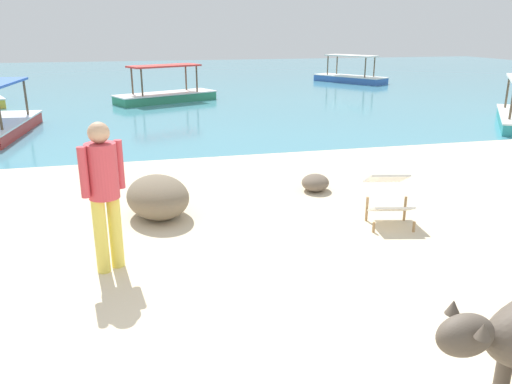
# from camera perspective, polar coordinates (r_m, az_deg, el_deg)

# --- Properties ---
(water_surface) EXTENTS (60.00, 36.00, 0.03)m
(water_surface) POSITION_cam_1_polar(r_m,az_deg,el_deg) (25.15, -11.85, 11.77)
(water_surface) COLOR teal
(water_surface) RESTS_ON ground
(deck_chair_near) EXTENTS (0.69, 0.87, 0.68)m
(deck_chair_near) POSITION_cam_1_polar(r_m,az_deg,el_deg) (7.00, 14.63, -0.33)
(deck_chair_near) COLOR #A37A4C
(deck_chair_near) RESTS_ON sand_beach
(person_standing) EXTENTS (0.43, 0.33, 1.62)m
(person_standing) POSITION_cam_1_polar(r_m,az_deg,el_deg) (5.50, -16.74, 0.64)
(person_standing) COLOR #DBC64C
(person_standing) RESTS_ON sand_beach
(shore_rock_large) EXTENTS (1.05, 1.24, 0.58)m
(shore_rock_large) POSITION_cam_1_polar(r_m,az_deg,el_deg) (7.13, -10.97, -0.54)
(shore_rock_large) COLOR #756651
(shore_rock_large) RESTS_ON sand_beach
(shore_rock_medium) EXTENTS (0.62, 0.65, 0.27)m
(shore_rock_medium) POSITION_cam_1_polar(r_m,az_deg,el_deg) (8.24, 6.68, 1.06)
(shore_rock_medium) COLOR #6B5B4C
(shore_rock_medium) RESTS_ON sand_beach
(boat_red) EXTENTS (1.49, 3.76, 1.29)m
(boat_red) POSITION_cam_1_polar(r_m,az_deg,el_deg) (14.18, -26.82, 6.87)
(boat_red) COLOR #C63833
(boat_red) RESTS_ON water_surface
(boat_green) EXTENTS (3.82, 2.55, 1.29)m
(boat_green) POSITION_cam_1_polar(r_m,az_deg,el_deg) (18.78, -10.10, 10.78)
(boat_green) COLOR #338E66
(boat_green) RESTS_ON water_surface
(boat_blue) EXTENTS (2.91, 3.73, 1.29)m
(boat_blue) POSITION_cam_1_polar(r_m,az_deg,el_deg) (25.72, 10.51, 12.63)
(boat_blue) COLOR #3866B7
(boat_blue) RESTS_ON water_surface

